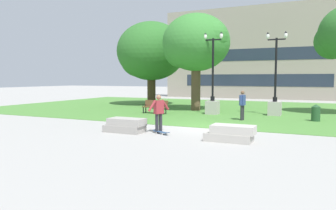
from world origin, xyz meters
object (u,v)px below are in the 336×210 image
at_px(lamp_post_center, 213,98).
at_px(lamp_post_right, 275,99).
at_px(concrete_block_left, 231,134).
at_px(person_skateboarder, 159,111).
at_px(person_bystander_near_lawn, 242,104).
at_px(trash_bin, 316,113).
at_px(concrete_block_center, 125,125).
at_px(skateboard, 161,132).
at_px(park_bench_near_left, 155,106).

relative_size(lamp_post_center, lamp_post_right, 1.01).
bearing_deg(concrete_block_left, person_skateboarder, 169.80).
xyz_separation_m(person_skateboarder, person_bystander_near_lawn, (2.45, 5.87, 0.01)).
relative_size(concrete_block_left, trash_bin, 1.98).
relative_size(lamp_post_right, trash_bin, 5.62).
relative_size(concrete_block_center, person_skateboarder, 1.09).
xyz_separation_m(skateboard, lamp_post_right, (3.61, 9.43, 1.02)).
height_order(concrete_block_left, trash_bin, trash_bin).
height_order(concrete_block_left, lamp_post_center, lamp_post_center).
bearing_deg(concrete_block_left, skateboard, 173.16).
height_order(concrete_block_center, person_skateboarder, person_skateboarder).
bearing_deg(skateboard, concrete_block_left, -6.84).
height_order(concrete_block_center, person_bystander_near_lawn, person_bystander_near_lawn).
bearing_deg(concrete_block_center, lamp_post_right, 61.44).
distance_m(lamp_post_center, trash_bin, 6.49).
bearing_deg(lamp_post_right, park_bench_near_left, -163.50).
height_order(trash_bin, person_bystander_near_lawn, person_bystander_near_lawn).
xyz_separation_m(concrete_block_center, lamp_post_center, (1.36, 8.71, 0.81)).
height_order(concrete_block_center, trash_bin, trash_bin).
bearing_deg(trash_bin, person_skateboarder, -131.22).
bearing_deg(lamp_post_center, trash_bin, -8.96).
bearing_deg(lamp_post_center, skateboard, -87.93).
distance_m(trash_bin, person_bystander_near_lawn, 4.11).
relative_size(concrete_block_left, skateboard, 1.90).
relative_size(person_skateboarder, park_bench_near_left, 0.94).
xyz_separation_m(skateboard, lamp_post_center, (-0.31, 8.44, 1.03)).
height_order(person_skateboarder, lamp_post_right, lamp_post_right).
bearing_deg(concrete_block_center, person_bystander_near_lawn, 58.61).
relative_size(concrete_block_center, lamp_post_center, 0.34).
xyz_separation_m(concrete_block_center, person_skateboarder, (1.44, 0.50, 0.66)).
height_order(person_skateboarder, park_bench_near_left, person_skateboarder).
bearing_deg(person_bystander_near_lawn, person_skateboarder, -112.67).
xyz_separation_m(person_skateboarder, park_bench_near_left, (-3.76, 6.94, -0.43)).
distance_m(skateboard, person_bystander_near_lawn, 6.56).
relative_size(concrete_block_center, park_bench_near_left, 1.02).
bearing_deg(concrete_block_left, park_bench_near_left, 133.57).
height_order(concrete_block_center, lamp_post_right, lamp_post_right).
xyz_separation_m(person_skateboarder, skateboard, (0.23, -0.23, -0.88)).
height_order(concrete_block_left, person_skateboarder, person_skateboarder).
height_order(park_bench_near_left, person_bystander_near_lawn, person_bystander_near_lawn).
height_order(concrete_block_left, skateboard, concrete_block_left).
bearing_deg(concrete_block_left, concrete_block_center, 178.68).
xyz_separation_m(person_skateboarder, lamp_post_right, (3.84, 9.19, 0.14)).
xyz_separation_m(concrete_block_center, concrete_block_left, (4.86, -0.11, 0.00)).
bearing_deg(lamp_post_right, trash_bin, -38.84).
distance_m(person_skateboarder, park_bench_near_left, 7.91).
xyz_separation_m(concrete_block_left, park_bench_near_left, (-7.19, 7.56, 0.23)).
bearing_deg(park_bench_near_left, person_bystander_near_lawn, -9.77).
bearing_deg(concrete_block_center, person_skateboarder, 19.31).
distance_m(park_bench_near_left, person_bystander_near_lawn, 6.32).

